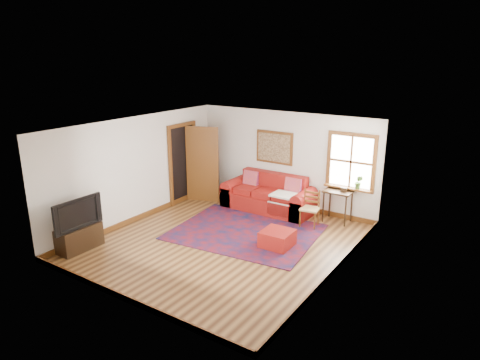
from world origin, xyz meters
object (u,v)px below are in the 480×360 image
Objects in this scene: red_ottoman at (277,239)px; media_cabinet at (79,238)px; red_leather_sofa at (269,198)px; side_table at (338,196)px; ladder_back_chair at (310,207)px.

red_ottoman is 0.67× the size of media_cabinet.
red_leather_sofa is 1.82m from side_table.
ladder_back_chair reaches higher than side_table.
red_ottoman is (1.25, -1.84, -0.13)m from red_leather_sofa.
ladder_back_chair is 5.10m from media_cabinet.
media_cabinet is at bearing -131.46° from side_table.
ladder_back_chair is at bearing 47.65° from media_cabinet.
red_leather_sofa is at bearing 162.51° from ladder_back_chair.
side_table is 0.77m from ladder_back_chair.
red_ottoman is 2.15m from side_table.
red_ottoman is 0.79× the size of side_table.
red_leather_sofa is 2.58× the size of media_cabinet.
media_cabinet reaches higher than red_ottoman.
side_table is at bearing 74.31° from red_ottoman.
media_cabinet is at bearing -132.35° from ladder_back_chair.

